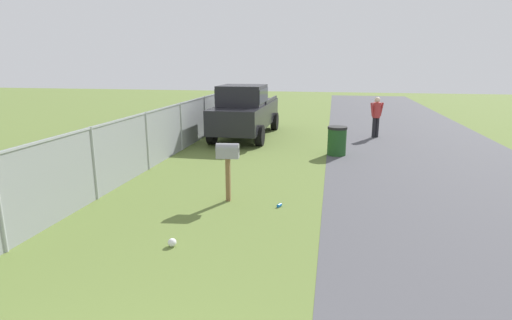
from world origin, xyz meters
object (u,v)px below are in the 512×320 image
Objects in this scene: pickup_truck at (245,110)px; pedestrian at (376,114)px; mailbox at (228,155)px; trash_bin at (337,141)px.

pedestrian is at bearing 100.23° from pickup_truck.
pedestrian is (8.49, -3.88, -0.10)m from mailbox.
pickup_truck is 5.85× the size of trash_bin.
pedestrian is at bearing -23.64° from trash_bin.
trash_bin is at bearing -48.60° from pedestrian.
mailbox is 7.71m from pickup_truck.
mailbox is at bearing 9.84° from pickup_truck.
pedestrian is (3.51, -1.54, 0.45)m from trash_bin.
pickup_truck is 4.50m from trash_bin.
mailbox is 1.37× the size of trash_bin.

